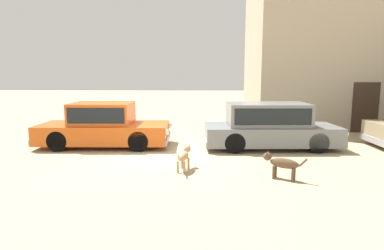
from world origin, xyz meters
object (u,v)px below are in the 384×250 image
parked_sedan_second (269,125)px  stray_dog_tan (281,163)px  parked_sedan_nearest (104,125)px  stray_dog_spotted (184,155)px

parked_sedan_second → stray_dog_tan: parked_sedan_second is taller
parked_sedan_nearest → stray_dog_tan: size_ratio=4.62×
parked_sedan_second → stray_dog_spotted: (-2.68, -2.63, -0.39)m
parked_sedan_second → stray_dog_tan: 3.34m
parked_sedan_second → stray_dog_tan: (-0.41, -3.29, -0.38)m
parked_sedan_nearest → stray_dog_tan: 6.17m
parked_sedan_nearest → stray_dog_spotted: 3.98m
parked_sedan_second → stray_dog_tan: size_ratio=4.66×
parked_sedan_nearest → stray_dog_tan: parked_sedan_nearest is taller
parked_sedan_nearest → parked_sedan_second: size_ratio=0.99×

